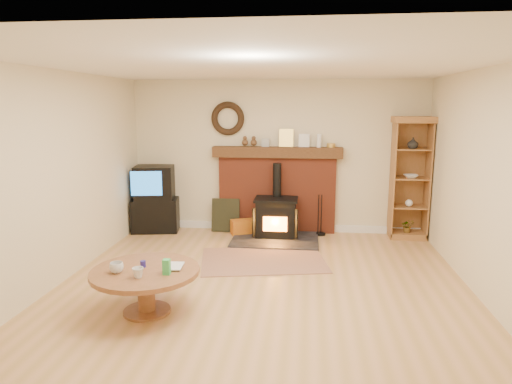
# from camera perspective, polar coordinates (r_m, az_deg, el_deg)

# --- Properties ---
(ground) EXTENTS (5.50, 5.50, 0.00)m
(ground) POSITION_cam_1_polar(r_m,az_deg,el_deg) (5.53, 0.60, -12.39)
(ground) COLOR tan
(ground) RESTS_ON ground
(room_shell) EXTENTS (5.02, 5.52, 2.61)m
(room_shell) POSITION_cam_1_polar(r_m,az_deg,el_deg) (5.19, 0.55, 5.72)
(room_shell) COLOR beige
(room_shell) RESTS_ON ground
(chimney_breast) EXTENTS (2.20, 0.22, 1.78)m
(chimney_breast) POSITION_cam_1_polar(r_m,az_deg,el_deg) (7.86, 2.64, 0.74)
(chimney_breast) COLOR brown
(chimney_breast) RESTS_ON ground
(wood_stove) EXTENTS (1.40, 1.00, 1.23)m
(wood_stove) POSITION_cam_1_polar(r_m,az_deg,el_deg) (7.57, 2.51, -3.39)
(wood_stove) COLOR black
(wood_stove) RESTS_ON ground
(area_rug) EXTENTS (1.92, 1.50, 0.01)m
(area_rug) POSITION_cam_1_polar(r_m,az_deg,el_deg) (6.56, 0.89, -8.50)
(area_rug) COLOR brown
(area_rug) RESTS_ON ground
(tv_unit) EXTENTS (0.86, 0.66, 1.15)m
(tv_unit) POSITION_cam_1_polar(r_m,az_deg,el_deg) (8.13, -12.49, -0.99)
(tv_unit) COLOR black
(tv_unit) RESTS_ON ground
(curio_cabinet) EXTENTS (0.64, 0.46, 2.00)m
(curio_cabinet) POSITION_cam_1_polar(r_m,az_deg,el_deg) (7.87, 18.65, 1.66)
(curio_cabinet) COLOR olive
(curio_cabinet) RESTS_ON ground
(firelog_box) EXTENTS (0.46, 0.38, 0.25)m
(firelog_box) POSITION_cam_1_polar(r_m,az_deg,el_deg) (7.80, -1.61, -4.42)
(firelog_box) COLOR orange
(firelog_box) RESTS_ON ground
(leaning_painting) EXTENTS (0.48, 0.13, 0.58)m
(leaning_painting) POSITION_cam_1_polar(r_m,az_deg,el_deg) (7.96, -3.83, -2.91)
(leaning_painting) COLOR black
(leaning_painting) RESTS_ON ground
(fire_tools) EXTENTS (0.16, 0.16, 0.70)m
(fire_tools) POSITION_cam_1_polar(r_m,az_deg,el_deg) (7.83, 8.07, -4.61)
(fire_tools) COLOR black
(fire_tools) RESTS_ON ground
(coffee_table) EXTENTS (1.14, 1.14, 0.64)m
(coffee_table) POSITION_cam_1_polar(r_m,az_deg,el_deg) (5.02, -13.69, -10.38)
(coffee_table) COLOR brown
(coffee_table) RESTS_ON ground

